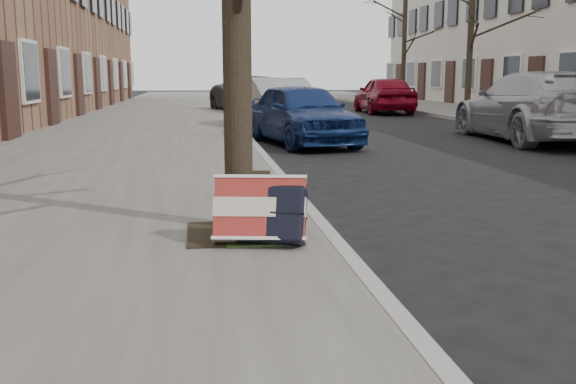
{
  "coord_description": "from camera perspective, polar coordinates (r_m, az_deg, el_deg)",
  "views": [
    {
      "loc": [
        -2.31,
        -3.95,
        1.41
      ],
      "look_at": [
        -1.65,
        0.8,
        0.53
      ],
      "focal_mm": 40.0,
      "sensor_mm": 36.0,
      "label": 1
    }
  ],
  "objects": [
    {
      "name": "suitcase_navy",
      "position": [
        4.93,
        -2.03,
        -1.93
      ],
      "size": [
        0.7,
        0.53,
        0.49
      ],
      "primitive_type": "cube",
      "rotation": [
        -0.42,
        0.0,
        -0.3
      ],
      "color": "black",
      "rests_on": "near_sidewalk"
    },
    {
      "name": "suitcase_red",
      "position": [
        4.94,
        -2.47,
        -1.62
      ],
      "size": [
        0.75,
        0.49,
        0.54
      ],
      "primitive_type": "cube",
      "rotation": [
        -0.42,
        0.0,
        -0.18
      ],
      "color": "maroon",
      "rests_on": "near_sidewalk"
    },
    {
      "name": "car_near_front",
      "position": [
        13.29,
        1.25,
        6.99
      ],
      "size": [
        2.25,
        3.99,
        1.28
      ],
      "primitive_type": "imported",
      "rotation": [
        0.0,
        0.0,
        0.2
      ],
      "color": "navy",
      "rests_on": "ground"
    },
    {
      "name": "tree_far_b",
      "position": [
        23.93,
        15.9,
        12.78
      ],
      "size": [
        0.22,
        0.22,
        4.96
      ],
      "primitive_type": "cylinder",
      "color": "black",
      "rests_on": "far_sidewalk"
    },
    {
      "name": "near_sidewalk",
      "position": [
        19.05,
        -12.17,
        6.02
      ],
      "size": [
        5.0,
        70.0,
        0.12
      ],
      "primitive_type": "cube",
      "color": "slate",
      "rests_on": "ground"
    },
    {
      "name": "car_near_mid",
      "position": [
        16.55,
        -0.85,
        7.78
      ],
      "size": [
        2.14,
        4.32,
        1.36
      ],
      "primitive_type": "imported",
      "rotation": [
        0.0,
        0.0,
        0.17
      ],
      "color": "#9FA2A7",
      "rests_on": "ground"
    },
    {
      "name": "car_far_front",
      "position": [
        14.89,
        21.04,
        7.09
      ],
      "size": [
        2.44,
        5.29,
        1.5
      ],
      "primitive_type": "imported",
      "rotation": [
        0.0,
        0.0,
        3.08
      ],
      "color": "#94969B",
      "rests_on": "ground"
    },
    {
      "name": "dirt_patch",
      "position": [
        5.32,
        -4.33,
        -3.65
      ],
      "size": [
        0.85,
        0.85,
        0.02
      ],
      "primitive_type": "cube",
      "color": "black",
      "rests_on": "near_sidewalk"
    },
    {
      "name": "ground",
      "position": [
        4.79,
        21.56,
        -7.52
      ],
      "size": [
        120.0,
        120.0,
        0.0
      ],
      "primitive_type": "plane",
      "color": "black",
      "rests_on": "ground"
    },
    {
      "name": "car_far_back",
      "position": [
        24.76,
        8.54,
        8.56
      ],
      "size": [
        1.79,
        4.18,
        1.41
      ],
      "primitive_type": "imported",
      "rotation": [
        0.0,
        0.0,
        3.11
      ],
      "color": "maroon",
      "rests_on": "ground"
    },
    {
      "name": "car_near_back",
      "position": [
        24.13,
        -2.86,
        8.61
      ],
      "size": [
        3.58,
        5.48,
        1.4
      ],
      "primitive_type": "imported",
      "rotation": [
        0.0,
        0.0,
        0.27
      ],
      "color": "#343539",
      "rests_on": "ground"
    },
    {
      "name": "far_sidewalk",
      "position": [
        21.53,
        20.22,
        6.08
      ],
      "size": [
        4.0,
        70.0,
        0.12
      ],
      "primitive_type": "cube",
      "color": "slate",
      "rests_on": "ground"
    },
    {
      "name": "tree_far_c",
      "position": [
        30.83,
        10.28,
        12.5
      ],
      "size": [
        0.21,
        0.21,
        5.11
      ],
      "primitive_type": "cylinder",
      "color": "black",
      "rests_on": "far_sidewalk"
    }
  ]
}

